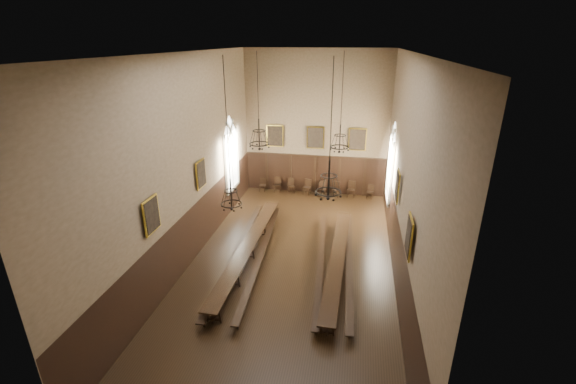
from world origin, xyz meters
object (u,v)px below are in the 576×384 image
(chair_4, at_px, (322,191))
(table_left, at_px, (249,251))
(chair_6, at_px, (351,192))
(chandelier_front_right, at_px, (329,184))
(chair_5, at_px, (336,192))
(chair_2, at_px, (291,188))
(bench_left_inner, at_px, (262,255))
(bench_left_outer, at_px, (237,253))
(table_right, at_px, (337,263))
(chandelier_front_left, at_px, (231,194))
(bench_right_inner, at_px, (321,262))
(chandelier_back_left, at_px, (259,138))
(chair_7, at_px, (370,194))
(chandelier_back_right, at_px, (340,141))
(bench_right_outer, at_px, (349,263))
(chair_0, at_px, (263,187))
(chair_3, at_px, (307,190))
(chair_1, at_px, (278,187))

(chair_4, bearing_deg, table_left, -122.39)
(chair_6, xyz_separation_m, chandelier_front_right, (-0.71, -10.99, 4.57))
(chair_5, bearing_deg, chair_2, -173.73)
(bench_left_inner, bearing_deg, bench_left_outer, -178.24)
(table_left, xyz_separation_m, table_right, (4.07, -0.21, -0.03))
(bench_left_outer, xyz_separation_m, chandelier_front_left, (0.70, -2.38, 3.93))
(bench_right_inner, height_order, chandelier_back_left, chandelier_back_left)
(table_left, relative_size, bench_left_inner, 0.99)
(chair_7, relative_size, chandelier_back_right, 0.20)
(bench_right_outer, distance_m, chandelier_back_left, 6.95)
(chair_4, bearing_deg, chair_0, 164.56)
(table_left, height_order, chair_3, chair_3)
(chair_4, height_order, chair_5, chair_5)
(table_left, relative_size, bench_right_outer, 1.04)
(chair_4, relative_size, chandelier_front_left, 0.18)
(table_right, height_order, chandelier_back_right, chandelier_back_right)
(bench_left_outer, bearing_deg, table_right, -1.79)
(chair_2, bearing_deg, chandelier_back_right, -77.59)
(chair_2, bearing_deg, chair_6, -17.76)
(bench_left_outer, xyz_separation_m, chair_0, (-0.89, 8.49, -0.03))
(bench_right_inner, bearing_deg, table_left, 177.74)
(chair_3, bearing_deg, bench_right_inner, -63.04)
(chair_4, bearing_deg, chair_2, 163.34)
(chandelier_back_left, bearing_deg, bench_left_inner, -76.48)
(chandelier_front_left, bearing_deg, chair_0, 98.36)
(table_right, relative_size, chair_1, 9.20)
(chair_5, bearing_deg, table_left, -103.64)
(chair_2, xyz_separation_m, chandelier_back_left, (-0.40, -6.46, 4.92))
(chandelier_front_right, bearing_deg, chandelier_back_left, 128.29)
(chandelier_front_left, bearing_deg, table_left, 94.14)
(bench_left_outer, bearing_deg, chair_0, 96.01)
(bench_right_outer, height_order, chandelier_back_right, chandelier_back_right)
(chair_6, relative_size, chair_7, 1.14)
(bench_left_inner, relative_size, bench_right_inner, 1.08)
(table_right, relative_size, chandelier_front_right, 1.99)
(chair_0, bearing_deg, chair_7, -1.35)
(chair_1, xyz_separation_m, chair_4, (2.99, -0.05, -0.02))
(bench_left_inner, distance_m, chandelier_back_left, 5.35)
(chair_7, xyz_separation_m, chandelier_front_right, (-1.90, -10.94, 4.61))
(bench_right_outer, bearing_deg, chandelier_back_left, 155.80)
(bench_right_inner, relative_size, chandelier_back_right, 2.08)
(table_left, bearing_deg, chandelier_back_left, 86.30)
(bench_right_inner, bearing_deg, chair_2, 108.20)
(chandelier_back_right, height_order, chandelier_front_right, same)
(table_right, xyz_separation_m, chair_5, (-0.62, 8.53, -0.06))
(chair_3, distance_m, chandelier_front_right, 12.06)
(chandelier_back_right, bearing_deg, bench_left_outer, -146.12)
(bench_left_inner, distance_m, chair_1, 8.55)
(bench_left_inner, height_order, chandelier_front_right, chandelier_front_right)
(bench_left_inner, xyz_separation_m, chandelier_back_right, (3.16, 2.86, 4.75))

